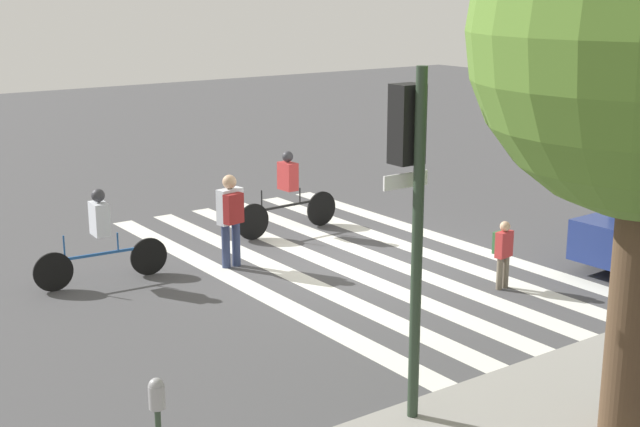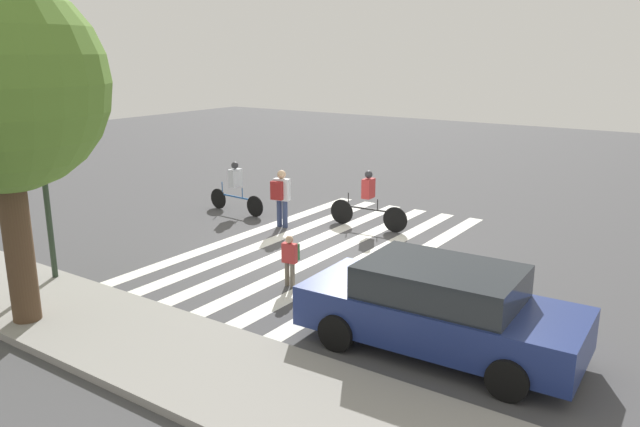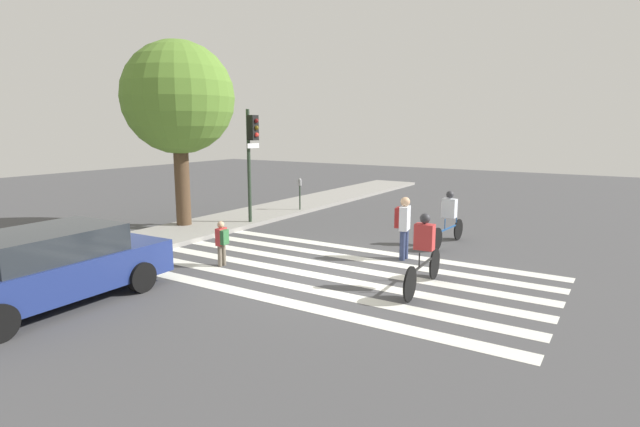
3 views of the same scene
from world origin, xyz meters
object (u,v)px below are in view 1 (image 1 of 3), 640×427
at_px(cyclist_mid_street, 100,233).
at_px(parking_meter, 158,415).
at_px(traffic_light, 410,180).
at_px(pedestrian_adult_tall_backpack, 503,249).
at_px(cyclist_near_curb, 288,190).
at_px(pedestrian_child_with_backpack, 231,214).

bearing_deg(cyclist_mid_street, parking_meter, 76.02).
distance_m(traffic_light, cyclist_mid_street, 6.98).
relative_size(parking_meter, pedestrian_adult_tall_backpack, 1.23).
height_order(cyclist_mid_street, cyclist_near_curb, cyclist_near_curb).
xyz_separation_m(parking_meter, cyclist_mid_street, (-2.19, -6.76, -0.18)).
distance_m(parking_meter, cyclist_near_curb, 9.95).
bearing_deg(parking_meter, cyclist_near_curb, -130.32).
relative_size(traffic_light, pedestrian_adult_tall_backpack, 3.53).
height_order(parking_meter, pedestrian_child_with_backpack, pedestrian_child_with_backpack).
xyz_separation_m(parking_meter, cyclist_near_curb, (-6.44, -7.59, -0.17)).
xyz_separation_m(pedestrian_adult_tall_backpack, cyclist_near_curb, (0.94, -4.87, 0.21)).
xyz_separation_m(pedestrian_adult_tall_backpack, cyclist_mid_street, (5.19, -4.05, 0.20)).
relative_size(pedestrian_child_with_backpack, pedestrian_adult_tall_backpack, 1.45).
height_order(traffic_light, pedestrian_child_with_backpack, traffic_light).
xyz_separation_m(traffic_light, cyclist_mid_street, (0.86, -6.65, -1.94)).
bearing_deg(traffic_light, parking_meter, 2.13).
bearing_deg(pedestrian_adult_tall_backpack, traffic_light, 22.68).
bearing_deg(pedestrian_child_with_backpack, cyclist_near_curb, 22.07).
height_order(parking_meter, cyclist_mid_street, cyclist_mid_street).
bearing_deg(cyclist_mid_street, cyclist_near_curb, -165.03).
relative_size(traffic_light, parking_meter, 2.86).
relative_size(parking_meter, pedestrian_child_with_backpack, 0.85).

